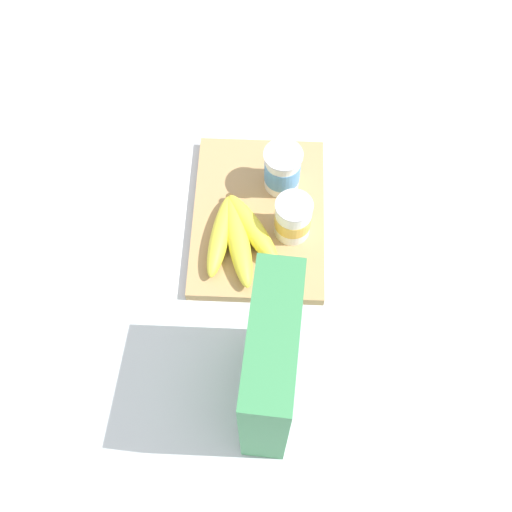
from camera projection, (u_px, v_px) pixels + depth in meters
The scene contains 6 objects.
ground_plane at pixel (259, 220), 1.14m from camera, with size 2.40×2.40×0.00m, color silver.
cutting_board at pixel (259, 217), 1.13m from camera, with size 0.33×0.24×0.02m, color tan.
cereal_box at pixel (271, 365), 0.87m from camera, with size 0.20×0.06×0.28m, color #38844C.
yogurt_cup_front at pixel (282, 170), 1.11m from camera, with size 0.07×0.07×0.09m.
yogurt_cup_back at pixel (293, 218), 1.07m from camera, with size 0.06×0.06×0.09m.
banana_bunch at pixel (238, 235), 1.08m from camera, with size 0.19×0.14×0.04m.
Camera 1 is at (0.58, 0.02, 0.99)m, focal length 43.81 mm.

